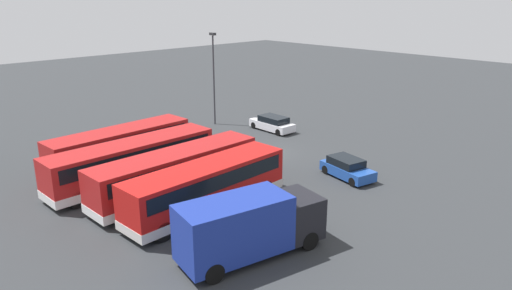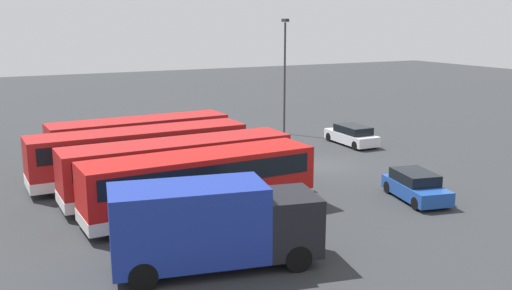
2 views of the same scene
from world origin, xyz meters
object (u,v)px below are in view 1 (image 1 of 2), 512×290
object	(u,v)px
car_hatchback_silver	(347,168)
lamp_post_tall	(214,73)
bus_single_deck_near_end	(207,186)
box_truck_blue	(249,225)
bus_single_deck_third	(133,161)
bus_single_deck_fourth	(121,147)
car_small_green	(272,123)
bus_single_deck_second	(176,172)

from	to	relation	value
car_hatchback_silver	lamp_post_tall	xyz separation A→B (m)	(17.82, -2.46, 4.48)
bus_single_deck_near_end	box_truck_blue	distance (m)	5.78
bus_single_deck_third	bus_single_deck_fourth	xyz separation A→B (m)	(3.47, -0.97, -0.00)
box_truck_blue	car_small_green	xyz separation A→B (m)	(15.09, -17.17, -1.00)
bus_single_deck_third	bus_single_deck_fourth	distance (m)	3.60
bus_single_deck_near_end	car_small_green	xyz separation A→B (m)	(9.57, -15.46, -0.92)
bus_single_deck_second	lamp_post_tall	size ratio (longest dim) A/B	1.32
bus_single_deck_third	lamp_post_tall	world-z (taller)	lamp_post_tall
bus_single_deck_second	car_hatchback_silver	bearing A→B (deg)	-118.72
bus_single_deck_fourth	bus_single_deck_third	bearing A→B (deg)	164.39
bus_single_deck_third	box_truck_blue	distance (m)	12.56
car_hatchback_silver	car_small_green	world-z (taller)	same
bus_single_deck_third	car_small_green	xyz separation A→B (m)	(2.56, -16.32, -0.92)
bus_single_deck_near_end	lamp_post_tall	world-z (taller)	lamp_post_tall
bus_single_deck_fourth	car_hatchback_silver	size ratio (longest dim) A/B	2.58
bus_single_deck_near_end	car_small_green	world-z (taller)	bus_single_deck_near_end
bus_single_deck_third	lamp_post_tall	size ratio (longest dim) A/B	1.35
bus_single_deck_near_end	bus_single_deck_fourth	distance (m)	10.48
car_small_green	lamp_post_tall	world-z (taller)	lamp_post_tall
box_truck_blue	car_small_green	bearing A→B (deg)	-48.70
box_truck_blue	lamp_post_tall	size ratio (longest dim) A/B	0.87
bus_single_deck_second	bus_single_deck_fourth	bearing A→B (deg)	-0.34
bus_single_deck_second	bus_single_deck_fourth	world-z (taller)	same
bus_single_deck_third	car_small_green	bearing A→B (deg)	-81.08
bus_single_deck_near_end	bus_single_deck_second	size ratio (longest dim) A/B	0.93
bus_single_deck_third	lamp_post_tall	bearing A→B (deg)	-59.33
bus_single_deck_fourth	car_small_green	world-z (taller)	bus_single_deck_fourth
bus_single_deck_near_end	lamp_post_tall	distance (m)	20.37
bus_single_deck_second	bus_single_deck_near_end	bearing A→B (deg)	178.90
bus_single_deck_second	car_small_green	size ratio (longest dim) A/B	2.57
bus_single_deck_fourth	car_hatchback_silver	distance (m)	16.75
bus_single_deck_near_end	bus_single_deck_third	world-z (taller)	same
bus_single_deck_second	bus_single_deck_third	size ratio (longest dim) A/B	0.98
bus_single_deck_second	box_truck_blue	distance (m)	8.89
bus_single_deck_second	bus_single_deck_third	distance (m)	3.93
car_hatchback_silver	car_small_green	bearing A→B (deg)	-21.92
bus_single_deck_fourth	lamp_post_tall	size ratio (longest dim) A/B	1.24
bus_single_deck_third	car_hatchback_silver	bearing A→B (deg)	-129.94
bus_single_deck_fourth	bus_single_deck_near_end	bearing A→B (deg)	179.43
bus_single_deck_near_end	car_hatchback_silver	size ratio (longest dim) A/B	2.54
bus_single_deck_third	car_hatchback_silver	size ratio (longest dim) A/B	2.81
bus_single_deck_second	bus_single_deck_third	bearing A→B (deg)	13.64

